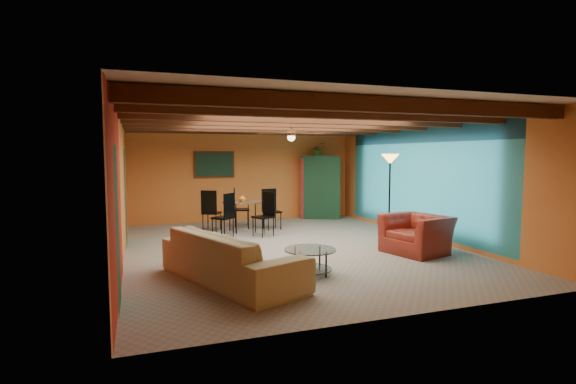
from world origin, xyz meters
name	(u,v)px	position (x,y,z in m)	size (l,w,h in m)	color
room	(289,134)	(0.00, 0.11, 2.36)	(6.52, 8.01, 2.71)	gray
sofa	(231,257)	(-1.65, -1.91, 0.38)	(2.63, 1.03, 0.77)	#998D63
armchair	(416,234)	(2.17, -1.23, 0.38)	(1.15, 1.01, 0.75)	maroon
coffee_table	(310,261)	(-0.38, -1.96, 0.21)	(0.84, 0.84, 0.43)	white
dining_table	(242,211)	(-0.51, 2.19, 0.53)	(2.02, 2.02, 1.05)	silver
armoire	(318,188)	(2.20, 3.70, 0.92)	(1.05, 0.51, 1.84)	maroon
floor_lamp	(389,198)	(2.29, -0.06, 0.98)	(0.40, 0.40, 1.95)	black
ceiling_fan	(291,133)	(0.00, 0.00, 2.36)	(1.50, 1.50, 0.44)	#472614
painting	(214,164)	(-0.90, 3.96, 1.65)	(1.05, 0.03, 0.65)	black
potted_plant	(319,150)	(2.20, 3.70, 2.06)	(0.40, 0.34, 0.44)	#26661E
vase	(242,186)	(-0.51, 2.19, 1.14)	(0.17, 0.17, 0.17)	orange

